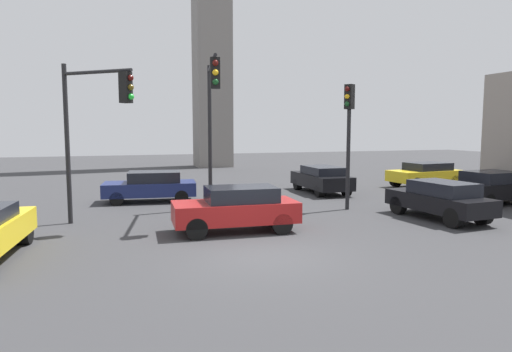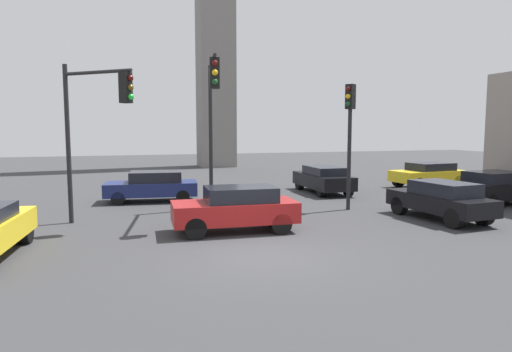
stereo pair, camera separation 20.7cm
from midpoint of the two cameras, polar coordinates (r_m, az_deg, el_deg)
ground_plane at (r=12.19m, az=1.03°, el=-10.00°), size 96.38×96.38×0.00m
traffic_light_0 at (r=16.28m, az=-19.44°, el=7.54°), size 2.30×1.96×5.59m
traffic_light_1 at (r=18.91m, az=12.11°, el=6.60°), size 0.49×0.44×5.16m
traffic_light_2 at (r=17.05m, az=-5.22°, el=9.05°), size 0.87×4.11×5.94m
car_1 at (r=17.99m, az=22.69°, el=-2.76°), size 1.99×4.19×1.43m
car_2 at (r=14.71m, az=-2.14°, el=-4.09°), size 4.10×1.91×1.48m
car_4 at (r=27.76m, az=21.21°, el=0.23°), size 4.31×2.27×1.41m
car_5 at (r=21.30m, az=-12.72°, el=-1.22°), size 4.31×2.24×1.40m
car_6 at (r=23.87m, az=8.78°, el=-0.34°), size 1.88×4.32×1.41m
car_8 at (r=22.92m, az=28.66°, el=-1.21°), size 4.51×2.24×1.47m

